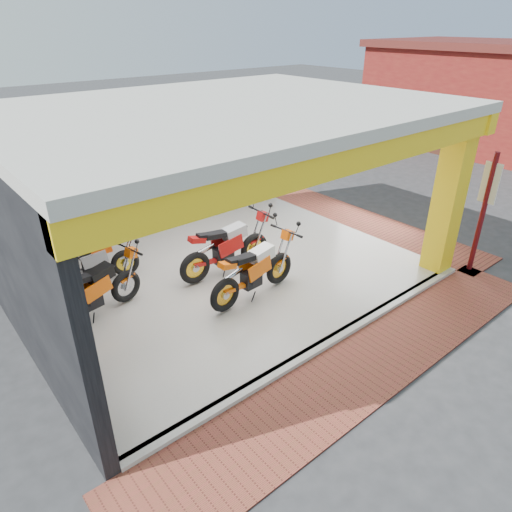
{
  "coord_description": "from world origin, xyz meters",
  "views": [
    {
      "loc": [
        -5.15,
        -5.11,
        5.06
      ],
      "look_at": [
        -0.01,
        1.05,
        0.9
      ],
      "focal_mm": 32.0,
      "sensor_mm": 36.0,
      "label": 1
    }
  ],
  "objects": [
    {
      "name": "moto_row_d",
      "position": [
        -2.75,
        4.47,
        0.79
      ],
      "size": [
        2.33,
        1.02,
        1.39
      ],
      "primitive_type": null,
      "rotation": [
        0.0,
        0.0,
        0.08
      ],
      "color": "#B6B8BE",
      "rests_on": "showroom_floor"
    },
    {
      "name": "signpost",
      "position": [
        4.4,
        -1.24,
        1.48
      ],
      "size": [
        0.11,
        0.38,
        2.7
      ],
      "rotation": [
        0.0,
        0.0,
        -0.11
      ],
      "color": "#5A0D12",
      "rests_on": "ground"
    },
    {
      "name": "moto_row_c",
      "position": [
        -1.79,
        3.32,
        0.72
      ],
      "size": [
        2.13,
        1.21,
        1.23
      ],
      "primitive_type": null,
      "rotation": [
        0.0,
        0.0,
        -0.24
      ],
      "color": "#9FA1A6",
      "rests_on": "showroom_floor"
    },
    {
      "name": "floor_kerb",
      "position": [
        0.0,
        -1.02,
        0.05
      ],
      "size": [
        8.0,
        0.2,
        0.1
      ],
      "primitive_type": "cube",
      "color": "silver",
      "rests_on": "ground"
    },
    {
      "name": "paver_right",
      "position": [
        4.8,
        2.0,
        0.01
      ],
      "size": [
        1.4,
        7.0,
        0.03
      ],
      "primitive_type": "cube",
      "color": "brown",
      "rests_on": "ground"
    },
    {
      "name": "ground",
      "position": [
        0.0,
        0.0,
        0.0
      ],
      "size": [
        80.0,
        80.0,
        0.0
      ],
      "primitive_type": "plane",
      "color": "#2D2D30",
      "rests_on": "ground"
    },
    {
      "name": "moto_hero",
      "position": [
        0.53,
        0.96,
        0.8
      ],
      "size": [
        2.35,
        1.02,
        1.4
      ],
      "primitive_type": null,
      "rotation": [
        0.0,
        0.0,
        0.08
      ],
      "color": "#F55D0A",
      "rests_on": "showroom_floor"
    },
    {
      "name": "corner_column",
      "position": [
        3.75,
        -0.75,
        1.75
      ],
      "size": [
        0.5,
        0.5,
        3.5
      ],
      "primitive_type": "cube",
      "color": "yellow",
      "rests_on": "ground"
    },
    {
      "name": "left_wall",
      "position": [
        -4.1,
        2.0,
        1.75
      ],
      "size": [
        0.2,
        6.2,
        3.5
      ],
      "primitive_type": "cube",
      "color": "black",
      "rests_on": "ground"
    },
    {
      "name": "showroom_ceiling",
      "position": [
        0.0,
        2.0,
        3.6
      ],
      "size": [
        8.4,
        6.4,
        0.2
      ],
      "primitive_type": "cube",
      "color": "beige",
      "rests_on": "corner_column"
    },
    {
      "name": "showroom_floor",
      "position": [
        0.0,
        2.0,
        0.05
      ],
      "size": [
        8.0,
        6.0,
        0.1
      ],
      "primitive_type": "cube",
      "color": "silver",
      "rests_on": "ground"
    },
    {
      "name": "moto_row_a",
      "position": [
        0.72,
        2.01,
        0.82
      ],
      "size": [
        2.41,
        0.98,
        1.45
      ],
      "primitive_type": null,
      "rotation": [
        0.0,
        0.0,
        -0.04
      ],
      "color": "#AC1312",
      "rests_on": "showroom_floor"
    },
    {
      "name": "moto_row_b",
      "position": [
        -2.23,
        2.36,
        0.76
      ],
      "size": [
        2.28,
        1.19,
        1.33
      ],
      "primitive_type": null,
      "rotation": [
        0.0,
        0.0,
        0.18
      ],
      "color": "#E85909",
      "rests_on": "showroom_floor"
    },
    {
      "name": "header_beam_front",
      "position": [
        0.0,
        -1.0,
        3.3
      ],
      "size": [
        8.4,
        0.3,
        0.4
      ],
      "primitive_type": "cube",
      "color": "yellow",
      "rests_on": "corner_column"
    },
    {
      "name": "back_wall",
      "position": [
        0.0,
        5.1,
        1.75
      ],
      "size": [
        8.2,
        0.2,
        3.5
      ],
      "primitive_type": "cube",
      "color": "black",
      "rests_on": "ground"
    },
    {
      "name": "paver_front",
      "position": [
        0.0,
        -1.8,
        0.01
      ],
      "size": [
        9.0,
        1.4,
        0.03
      ],
      "primitive_type": "cube",
      "color": "brown",
      "rests_on": "ground"
    },
    {
      "name": "header_beam_right",
      "position": [
        4.0,
        2.0,
        3.3
      ],
      "size": [
        0.3,
        6.4,
        0.4
      ],
      "primitive_type": "cube",
      "color": "yellow",
      "rests_on": "corner_column"
    }
  ]
}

